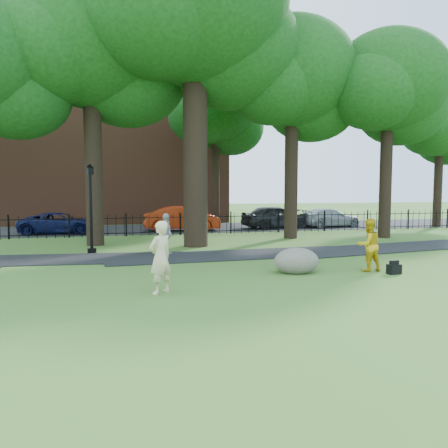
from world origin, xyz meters
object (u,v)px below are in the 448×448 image
object	(u,v)px
big_tree	(197,19)
red_sedan	(182,219)
man	(368,245)
woman	(160,257)
boulder	(296,259)
lamppost	(91,210)

from	to	relation	value
big_tree	red_sedan	xyz separation A→B (m)	(0.34, 7.19, -9.37)
man	woman	bearing A→B (deg)	9.14
big_tree	boulder	world-z (taller)	big_tree
lamppost	big_tree	bearing A→B (deg)	-8.96
red_sedan	woman	bearing A→B (deg)	176.46
woman	lamppost	world-z (taller)	lamppost
man	red_sedan	world-z (taller)	man
big_tree	lamppost	world-z (taller)	big_tree
boulder	lamppost	bearing A→B (deg)	138.01
big_tree	woman	size ratio (longest dim) A/B	7.78
lamppost	red_sedan	world-z (taller)	lamppost
boulder	lamppost	xyz separation A→B (m)	(-6.49, 5.84, 1.36)
boulder	lamppost	world-z (taller)	lamppost
big_tree	woman	world-z (taller)	big_tree
big_tree	red_sedan	distance (m)	11.81
boulder	lamppost	size ratio (longest dim) A/B	0.40
woman	lamppost	distance (m)	7.87
big_tree	lamppost	size ratio (longest dim) A/B	3.95
woman	red_sedan	distance (m)	16.25
big_tree	man	size ratio (longest dim) A/B	8.53
woman	boulder	world-z (taller)	woman
big_tree	boulder	distance (m)	12.16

